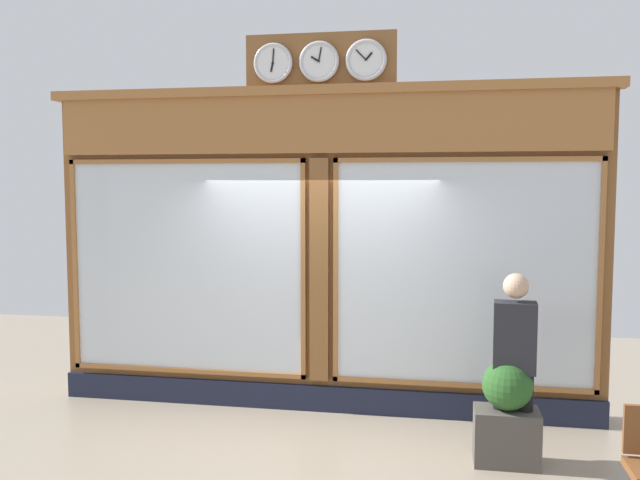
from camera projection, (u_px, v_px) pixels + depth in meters
shop_facade at (322, 248)px, 7.19m from camera, size 6.03×0.42×4.03m
pedestrian at (514, 360)px, 5.78m from camera, size 0.37×0.24×1.69m
planter_box at (506, 437)px, 5.82m from camera, size 0.56×0.36×0.49m
planter_shrub at (508, 385)px, 5.78m from camera, size 0.44×0.44×0.44m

